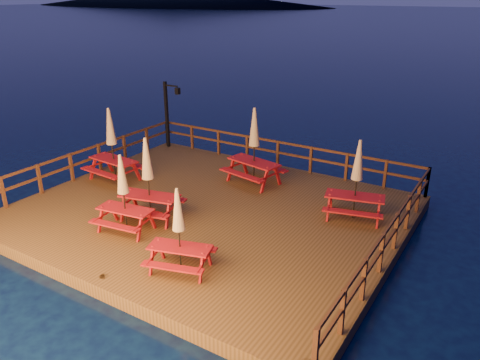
{
  "coord_description": "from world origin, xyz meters",
  "views": [
    {
      "loc": [
        8.25,
        -11.31,
        7.1
      ],
      "look_at": [
        0.83,
        0.6,
        1.42
      ],
      "focal_mm": 35.0,
      "sensor_mm": 36.0,
      "label": 1
    }
  ],
  "objects_px": {
    "lamp_post": "(169,109)",
    "picnic_table_1": "(148,178)",
    "picnic_table_0": "(123,192)",
    "picnic_table_2": "(179,229)"
  },
  "relations": [
    {
      "from": "picnic_table_0",
      "to": "picnic_table_2",
      "type": "distance_m",
      "value": 2.87
    },
    {
      "from": "picnic_table_0",
      "to": "picnic_table_2",
      "type": "relative_size",
      "value": 1.05
    },
    {
      "from": "lamp_post",
      "to": "picnic_table_2",
      "type": "height_order",
      "value": "lamp_post"
    },
    {
      "from": "lamp_post",
      "to": "picnic_table_2",
      "type": "bearing_deg",
      "value": -48.94
    },
    {
      "from": "picnic_table_0",
      "to": "lamp_post",
      "type": "bearing_deg",
      "value": 111.8
    },
    {
      "from": "lamp_post",
      "to": "picnic_table_1",
      "type": "height_order",
      "value": "lamp_post"
    },
    {
      "from": "lamp_post",
      "to": "picnic_table_1",
      "type": "distance_m",
      "value": 7.37
    },
    {
      "from": "lamp_post",
      "to": "picnic_table_1",
      "type": "relative_size",
      "value": 1.13
    },
    {
      "from": "picnic_table_1",
      "to": "picnic_table_2",
      "type": "xyz_separation_m",
      "value": [
        2.68,
        -1.84,
        -0.19
      ]
    },
    {
      "from": "picnic_table_2",
      "to": "picnic_table_0",
      "type": "bearing_deg",
      "value": 145.88
    }
  ]
}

